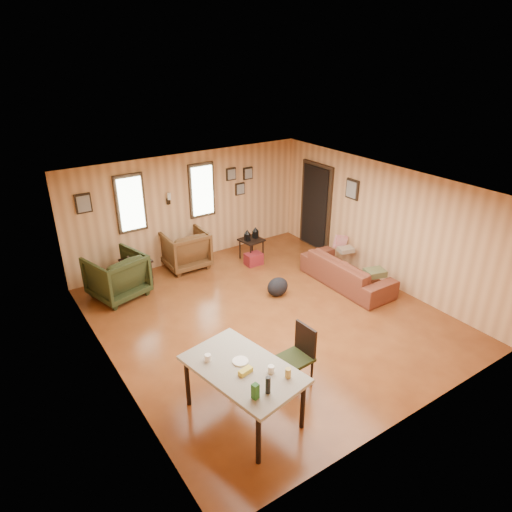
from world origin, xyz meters
The scene contains 11 objects.
room centered at (0.17, 0.27, 1.21)m, with size 5.54×6.04×2.44m.
sofa centered at (2.01, 0.10, 0.39)m, with size 2.02×0.59×0.79m, color brown.
recliner_brown centered at (-0.33, 2.67, 0.46)m, with size 0.89×0.84×0.92m, color #533419.
recliner_green centered at (-1.97, 2.23, 0.48)m, with size 0.93×0.87×0.96m, color #252C14.
end_table centered at (-1.51, 2.46, 0.38)m, with size 0.57×0.53×0.68m.
side_table centered at (1.08, 2.20, 0.50)m, with size 0.52×0.52×0.74m.
cooler centered at (0.96, 1.92, 0.13)m, with size 0.37×0.27×0.26m.
backpack centered at (0.59, 0.53, 0.19)m, with size 0.49×0.40×0.37m.
sofa_pillows centered at (2.32, 0.13, 0.50)m, with size 0.74×1.62×0.33m.
dining_table centered at (-1.65, -1.78, 0.72)m, with size 1.20×1.69×1.01m.
dining_chair centered at (-0.64, -1.65, 0.52)m, with size 0.44×0.44×0.92m.
Camera 1 is at (-4.06, -5.65, 4.47)m, focal length 32.00 mm.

